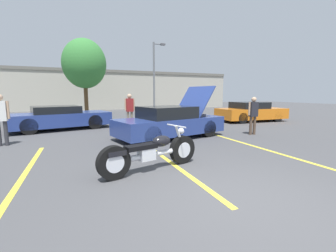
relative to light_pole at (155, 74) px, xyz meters
name	(u,v)px	position (x,y,z in m)	size (l,w,h in m)	color
ground_plane	(246,203)	(-4.53, -18.00, -3.65)	(80.00, 80.00, 0.00)	#474749
parking_stripe_foreground	(23,177)	(-8.12, -15.33, -3.64)	(0.12, 5.57, 0.01)	yellow
parking_stripe_middle	(167,160)	(-4.83, -15.33, -3.64)	(0.12, 5.57, 0.01)	yellow
parking_stripe_back	(263,149)	(-1.54, -15.33, -3.64)	(0.12, 5.57, 0.01)	yellow
far_building	(99,89)	(-4.53, 7.12, -1.31)	(32.00, 4.20, 4.40)	#B2AD9E
light_pole	(155,74)	(0.00, 0.00, 0.00)	(1.21, 0.28, 6.55)	slate
tree_background	(84,64)	(-6.29, -0.73, 0.53)	(3.46, 3.46, 6.18)	brown
motorcycle	(151,153)	(-5.48, -15.96, -3.23)	(2.49, 0.93, 0.99)	black
show_car_hood_open	(171,122)	(-3.56, -12.48, -3.03)	(4.69, 2.78, 2.07)	navy
parked_car_mid_row	(60,118)	(-7.82, -8.47, -3.07)	(4.89, 2.90, 1.16)	navy
parked_car_right_row	(251,112)	(3.37, -9.28, -3.05)	(4.39, 2.10, 1.24)	orange
spectator_near_motorcycle	(253,113)	(-0.01, -13.17, -2.69)	(0.52, 0.21, 1.62)	brown
spectator_by_show_car	(1,115)	(-9.37, -11.72, -2.60)	(0.52, 0.23, 1.74)	#333338
spectator_midground	(130,108)	(-4.49, -9.24, -2.60)	(0.52, 0.23, 1.75)	gray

